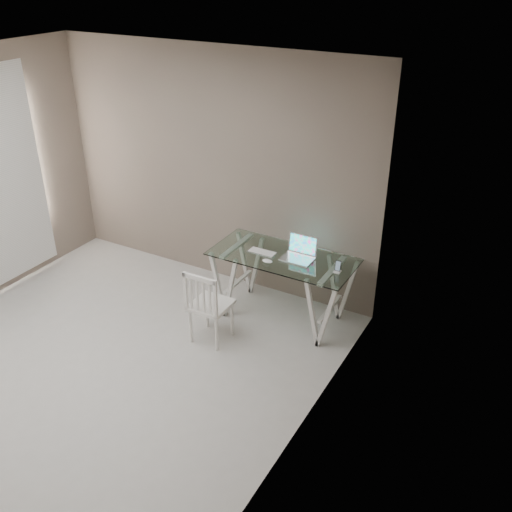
{
  "coord_description": "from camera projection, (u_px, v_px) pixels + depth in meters",
  "views": [
    {
      "loc": [
        3.41,
        -2.85,
        3.51
      ],
      "look_at": [
        0.98,
        1.48,
        0.85
      ],
      "focal_mm": 40.0,
      "sensor_mm": 36.0,
      "label": 1
    }
  ],
  "objects": [
    {
      "name": "mouse",
      "position": [
        267.0,
        261.0,
        5.73
      ],
      "size": [
        0.11,
        0.06,
        0.03
      ],
      "primitive_type": "ellipsoid",
      "color": "white",
      "rests_on": "desk"
    },
    {
      "name": "keyboard",
      "position": [
        262.0,
        252.0,
        5.93
      ],
      "size": [
        0.3,
        0.13,
        0.01
      ],
      "primitive_type": "cube",
      "color": "silver",
      "rests_on": "desk"
    },
    {
      "name": "chair",
      "position": [
        207.0,
        304.0,
        5.6
      ],
      "size": [
        0.38,
        0.38,
        0.82
      ],
      "rotation": [
        0.0,
        0.0,
        0.02
      ],
      "color": "white",
      "rests_on": "ground"
    },
    {
      "name": "room",
      "position": [
        53.0,
        206.0,
        4.55
      ],
      "size": [
        4.5,
        4.52,
        2.71
      ],
      "color": "#ABA9A4",
      "rests_on": "ground"
    },
    {
      "name": "phone_dock",
      "position": [
        338.0,
        269.0,
        5.55
      ],
      "size": [
        0.07,
        0.07,
        0.12
      ],
      "color": "white",
      "rests_on": "desk"
    },
    {
      "name": "laptop",
      "position": [
        300.0,
        253.0,
        5.81
      ],
      "size": [
        0.32,
        0.26,
        0.23
      ],
      "color": "silver",
      "rests_on": "desk"
    },
    {
      "name": "desk",
      "position": [
        282.0,
        286.0,
        6.02
      ],
      "size": [
        1.5,
        0.7,
        0.75
      ],
      "color": "silver",
      "rests_on": "ground"
    }
  ]
}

